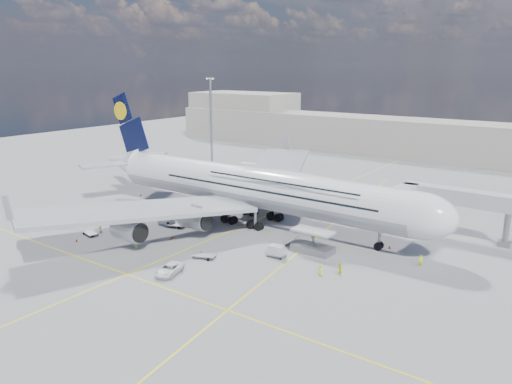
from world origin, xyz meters
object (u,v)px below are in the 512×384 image
Objects in this scene: crew_van at (320,270)px; cone_wing_left_inner at (266,203)px; dolly_row_a at (91,233)px; catering_truck_outer at (251,171)px; jet_bridge at (434,198)px; dolly_row_c at (176,225)px; baggage_tug at (166,219)px; cone_nose at (389,247)px; light_mast at (211,121)px; airliner at (253,187)px; crew_tug at (136,243)px; dolly_back at (164,215)px; cone_wing_left_outer at (265,181)px; crew_loader at (340,270)px; dolly_row_b at (136,222)px; crew_nose at (421,261)px; crew_wing at (100,226)px; dolly_nose_near at (205,256)px; cargo_loader at (312,244)px; service_van at (169,269)px; dolly_nose_far at (276,251)px; cone_wing_right_outer at (77,240)px; catering_truck_inner at (273,181)px; cone_tail at (141,195)px; cone_wing_right_inner at (171,237)px.

crew_van reaches higher than cone_wing_left_inner.
catering_truck_outer is at bearing 108.83° from dolly_row_a.
jet_bridge is 5.20× the size of dolly_row_c.
catering_truck_outer reaches higher than dolly_row_c.
baggage_tug reaches higher than cone_nose.
light_mast is at bearing 153.17° from cone_nose.
airliner is 52.31× the size of crew_tug.
dolly_back is at bearing -167.96° from cone_nose.
catering_truck_outer reaches higher than cone_wing_left_outer.
dolly_row_a is at bearing -136.60° from crew_loader.
dolly_row_c is 1.14× the size of dolly_back.
jet_bridge is 30.47× the size of cone_wing_left_inner.
cone_wing_left_outer is at bearing -16.06° from light_mast.
dolly_row_b is at bearing -91.99° from catering_truck_outer.
airliner reaches higher than crew_nose.
light_mast reaches higher than crew_van.
catering_truck_outer is (-6.78, 44.72, 0.93)m from dolly_row_b.
crew_wing is (-3.30, -5.44, -0.05)m from dolly_row_b.
baggage_tug is (-16.98, 8.60, 0.48)m from dolly_nose_near.
crew_van is (41.14, 5.62, -0.02)m from crew_wing.
catering_truck_outer is (-12.80, 40.66, 1.45)m from dolly_row_c.
cargo_loader reaches higher than dolly_row_c.
crew_loader is (24.36, -13.02, -5.93)m from airliner.
crew_tug is at bearing -84.35° from catering_truck_outer.
baggage_tug is 23.09m from cone_wing_left_inner.
service_van reaches higher than dolly_back.
crew_tug is at bearing -132.99° from crew_loader.
dolly_row_b is at bearing 158.42° from crew_nose.
dolly_nose_far is 1.81× the size of crew_wing.
cone_nose is at bearing 109.46° from crew_nose.
cone_wing_right_outer reaches higher than dolly_row_c.
crew_nose is (32.44, -3.14, -5.96)m from airliner.
dolly_nose_far is at bearing 14.96° from crew_tug.
dolly_nose_far is 33.24m from crew_wing.
crew_wing is at bearing -85.59° from catering_truck_inner.
dolly_nose_far is at bearing -123.92° from cargo_loader.
dolly_row_a is 1.92× the size of crew_van.
airliner is at bearing 80.37° from dolly_nose_near.
catering_truck_outer reaches higher than cone_tail.
cone_wing_left_inner is at bearing 72.82° from dolly_back.
jet_bridge reaches higher than cone_wing_right_outer.
light_mast reaches higher than airliner.
dolly_nose_far reaches higher than cone_wing_right_outer.
jet_bridge is at bearing 36.81° from cone_wing_right_inner.
crew_loader reaches higher than cone_wing_left_outer.
baggage_tug is at bearing 77.82° from dolly_row_a.
dolly_nose_near is 2.46× the size of crew_tug.
dolly_row_b is (-32.36, -7.52, -0.36)m from cargo_loader.
dolly_row_a is 54.61m from crew_nose.
cone_wing_right_outer is (-6.54, -49.14, -1.81)m from catering_truck_inner.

